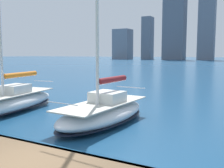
% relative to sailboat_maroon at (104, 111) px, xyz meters
% --- Properties ---
extents(dock_pier, '(28.00, 2.80, 0.60)m').
position_rel_sailboat_maroon_xyz_m(dock_pier, '(-1.23, 6.58, -0.14)').
color(dock_pier, brown).
rests_on(dock_pier, ground).
extents(sailboat_maroon, '(3.07, 7.14, 12.76)m').
position_rel_sailboat_maroon_xyz_m(sailboat_maroon, '(0.00, 0.00, 0.00)').
color(sailboat_maroon, white).
rests_on(sailboat_maroon, ground).
extents(sailboat_orange, '(3.34, 8.25, 12.39)m').
position_rel_sailboat_maroon_xyz_m(sailboat_orange, '(6.63, 0.42, 0.02)').
color(sailboat_orange, silver).
rests_on(sailboat_orange, ground).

